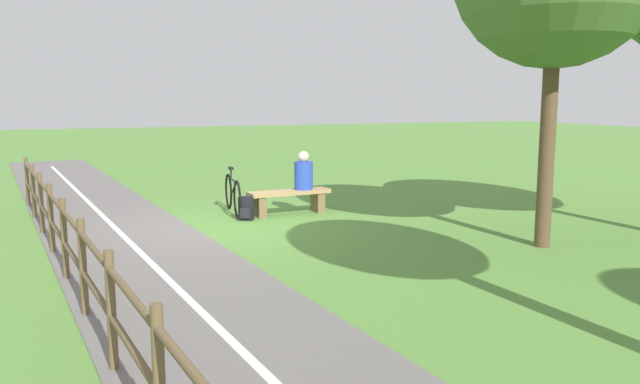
% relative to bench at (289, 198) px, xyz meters
% --- Properties ---
extents(ground_plane, '(80.00, 80.00, 0.00)m').
position_rel_bench_xyz_m(ground_plane, '(1.54, 0.70, -0.33)').
color(ground_plane, '#548438').
extents(paved_path, '(6.15, 36.06, 0.02)m').
position_rel_bench_xyz_m(paved_path, '(2.86, 4.70, -0.32)').
color(paved_path, '#66605E').
rests_on(paved_path, ground_plane).
extents(path_centre_line, '(3.39, 31.84, 0.00)m').
position_rel_bench_xyz_m(path_centre_line, '(2.86, 4.70, -0.31)').
color(path_centre_line, silver).
rests_on(path_centre_line, paved_path).
extents(bench, '(1.70, 0.51, 0.48)m').
position_rel_bench_xyz_m(bench, '(0.00, 0.00, 0.00)').
color(bench, '#A88456').
rests_on(bench, ground_plane).
extents(person_seated, '(0.40, 0.40, 0.77)m').
position_rel_bench_xyz_m(person_seated, '(-0.31, -0.02, 0.48)').
color(person_seated, '#2847B7').
rests_on(person_seated, bench).
extents(bicycle, '(0.22, 1.83, 0.92)m').
position_rel_bench_xyz_m(bicycle, '(1.01, -0.55, 0.06)').
color(bicycle, black).
rests_on(bicycle, ground_plane).
extents(backpack, '(0.33, 0.31, 0.45)m').
position_rel_bench_xyz_m(backpack, '(0.96, 0.26, -0.11)').
color(backpack, black).
rests_on(backpack, ground_plane).
extents(fence_roadside, '(1.67, 13.97, 1.05)m').
position_rel_bench_xyz_m(fence_roadside, '(4.06, 3.92, 0.29)').
color(fence_roadside, brown).
rests_on(fence_roadside, ground_plane).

